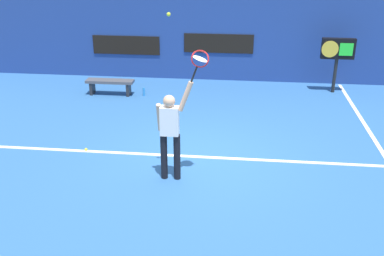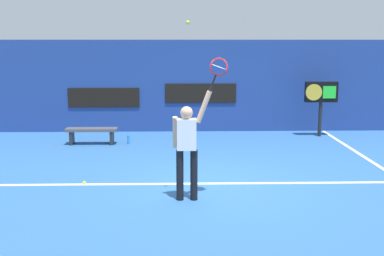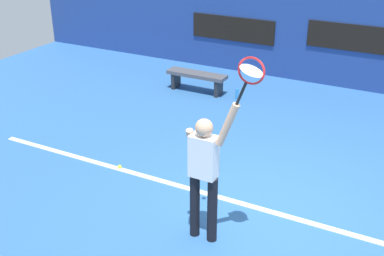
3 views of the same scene
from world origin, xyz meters
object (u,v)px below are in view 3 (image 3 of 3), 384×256
at_px(tennis_player, 204,170).
at_px(spare_ball, 120,167).
at_px(court_bench, 197,77).
at_px(tennis_racket, 250,73).
at_px(water_bottle, 237,94).

relative_size(tennis_player, spare_ball, 28.97).
distance_m(tennis_player, court_bench, 5.43).
bearing_deg(tennis_racket, court_bench, 123.05).
bearing_deg(water_bottle, spare_ball, -97.24).
xyz_separation_m(tennis_player, water_bottle, (-1.55, 4.74, -0.89)).
distance_m(tennis_racket, water_bottle, 5.64).
relative_size(tennis_racket, court_bench, 0.45).
xyz_separation_m(court_bench, water_bottle, (1.00, 0.00, -0.22)).
height_order(tennis_racket, court_bench, tennis_racket).
xyz_separation_m(tennis_player, tennis_racket, (0.54, -0.00, 1.33)).
bearing_deg(spare_ball, tennis_player, -25.53).
relative_size(tennis_player, tennis_racket, 3.15).
bearing_deg(tennis_racket, tennis_player, 179.55).
relative_size(court_bench, spare_ball, 20.59).
xyz_separation_m(tennis_racket, water_bottle, (-2.09, 4.75, -2.22)).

